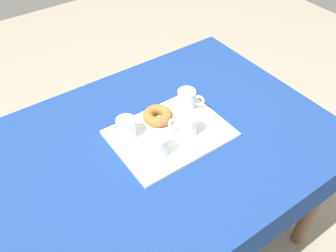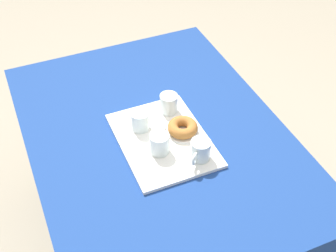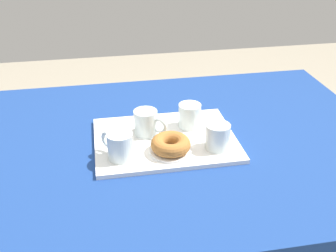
{
  "view_description": "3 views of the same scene",
  "coord_description": "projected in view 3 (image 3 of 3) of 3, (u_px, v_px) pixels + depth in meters",
  "views": [
    {
      "loc": [
        0.55,
        0.82,
        1.78
      ],
      "look_at": [
        -0.04,
        -0.0,
        0.82
      ],
      "focal_mm": 38.67,
      "sensor_mm": 36.0,
      "label": 1
    },
    {
      "loc": [
        -1.25,
        0.48,
        2.05
      ],
      "look_at": [
        -0.02,
        -0.04,
        0.8
      ],
      "focal_mm": 49.29,
      "sensor_mm": 36.0,
      "label": 2
    },
    {
      "loc": [
        -0.24,
        -1.1,
        1.45
      ],
      "look_at": [
        -0.04,
        -0.01,
        0.82
      ],
      "focal_mm": 43.0,
      "sensor_mm": 36.0,
      "label": 3
    }
  ],
  "objects": [
    {
      "name": "tea_mug_right",
      "position": [
        120.0,
        146.0,
        1.17
      ],
      "size": [
        0.09,
        0.1,
        0.08
      ],
      "color": "silver",
      "rests_on": "serving_tray"
    },
    {
      "name": "donut_plate_left",
      "position": [
        171.0,
        151.0,
        1.22
      ],
      "size": [
        0.13,
        0.13,
        0.01
      ],
      "primitive_type": "cylinder",
      "color": "white",
      "rests_on": "serving_tray"
    },
    {
      "name": "water_glass_near",
      "position": [
        190.0,
        117.0,
        1.34
      ],
      "size": [
        0.07,
        0.07,
        0.08
      ],
      "color": "silver",
      "rests_on": "serving_tray"
    },
    {
      "name": "water_glass_far",
      "position": [
        218.0,
        138.0,
        1.22
      ],
      "size": [
        0.07,
        0.07,
        0.08
      ],
      "color": "silver",
      "rests_on": "serving_tray"
    },
    {
      "name": "tea_mug_left",
      "position": [
        146.0,
        123.0,
        1.3
      ],
      "size": [
        0.1,
        0.09,
        0.08
      ],
      "color": "silver",
      "rests_on": "serving_tray"
    },
    {
      "name": "sugar_donut_left",
      "position": [
        171.0,
        144.0,
        1.21
      ],
      "size": [
        0.12,
        0.12,
        0.04
      ],
      "primitive_type": "torus",
      "color": "#A3662D",
      "rests_on": "donut_plate_left"
    },
    {
      "name": "dining_table",
      "position": [
        179.0,
        165.0,
        1.36
      ],
      "size": [
        1.37,
        1.01,
        0.76
      ],
      "color": "navy",
      "rests_on": "ground"
    },
    {
      "name": "serving_tray",
      "position": [
        165.0,
        140.0,
        1.3
      ],
      "size": [
        0.45,
        0.34,
        0.01
      ],
      "primitive_type": "cube",
      "color": "white",
      "rests_on": "dining_table"
    }
  ]
}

